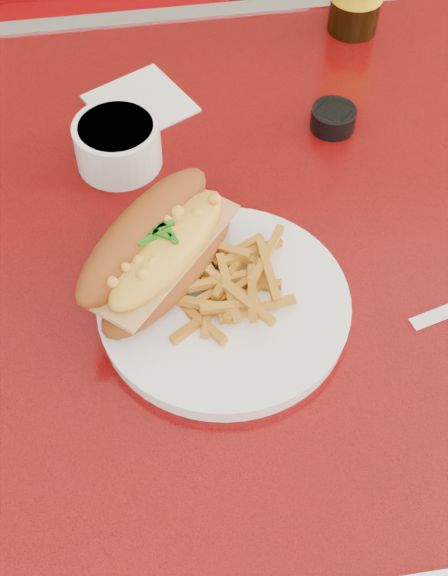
{
  "coord_description": "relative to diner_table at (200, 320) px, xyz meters",
  "views": [
    {
      "loc": [
        -0.05,
        -0.56,
        1.42
      ],
      "look_at": [
        0.01,
        -0.11,
        0.81
      ],
      "focal_mm": 50.0,
      "sensor_mm": 36.0,
      "label": 1
    }
  ],
  "objects": [
    {
      "name": "ground",
      "position": [
        0.0,
        0.0,
        -0.61
      ],
      "size": [
        8.0,
        8.0,
        0.0
      ],
      "primitive_type": "plane",
      "color": "silver",
      "rests_on": "ground"
    },
    {
      "name": "diner_table",
      "position": [
        0.0,
        0.0,
        0.0
      ],
      "size": [
        1.23,
        0.83,
        0.77
      ],
      "color": "#BE0C0D",
      "rests_on": "ground"
    },
    {
      "name": "gravy_ramekin",
      "position": [
        -0.07,
        0.12,
        0.19
      ],
      "size": [
        0.1,
        0.1,
        0.05
      ],
      "rotation": [
        0.0,
        0.0,
        0.0
      ],
      "color": "white",
      "rests_on": "diner_table"
    },
    {
      "name": "booth_bench_far",
      "position": [
        0.0,
        0.81,
        -0.32
      ],
      "size": [
        1.2,
        0.51,
        0.9
      ],
      "color": "#95090D",
      "rests_on": "ground"
    },
    {
      "name": "mac_hoagie",
      "position": [
        -0.04,
        -0.06,
        0.22
      ],
      "size": [
        0.21,
        0.22,
        0.09
      ],
      "rotation": [
        0.0,
        0.0,
        0.85
      ],
      "color": "#8E4317",
      "rests_on": "dinner_plate"
    },
    {
      "name": "fork",
      "position": [
        -0.04,
        -0.05,
        0.18
      ],
      "size": [
        0.07,
        0.16,
        0.0
      ],
      "rotation": [
        0.0,
        0.0,
        1.9
      ],
      "color": "silver",
      "rests_on": "dinner_plate"
    },
    {
      "name": "sauce_cup_right",
      "position": [
        0.18,
        0.14,
        0.18
      ],
      "size": [
        0.07,
        0.07,
        0.03
      ],
      "rotation": [
        0.0,
        0.0,
        0.37
      ],
      "color": "black",
      "rests_on": "diner_table"
    },
    {
      "name": "dinner_plate",
      "position": [
        0.01,
        -0.11,
        0.17
      ],
      "size": [
        0.25,
        0.25,
        0.02
      ],
      "rotation": [
        0.0,
        0.0,
        0.0
      ],
      "color": "white",
      "rests_on": "diner_table"
    },
    {
      "name": "fries_pile",
      "position": [
        0.02,
        -0.09,
        0.19
      ],
      "size": [
        0.11,
        0.1,
        0.03
      ],
      "primitive_type": null,
      "rotation": [
        0.0,
        0.0,
        0.02
      ],
      "color": "orange",
      "rests_on": "dinner_plate"
    },
    {
      "name": "paper_napkin",
      "position": [
        -0.04,
        0.22,
        0.16
      ],
      "size": [
        0.15,
        0.15,
        0.0
      ],
      "primitive_type": "cube",
      "rotation": [
        0.0,
        0.0,
        0.47
      ],
      "color": "white",
      "rests_on": "diner_table"
    }
  ]
}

